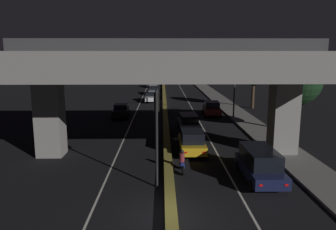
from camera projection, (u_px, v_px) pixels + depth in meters
ground_plane at (171, 217)px, 14.74m from camera, size 200.00×200.00×0.00m
lane_line_left_inner at (140, 103)px, 49.08m from camera, size 0.12×126.00×0.00m
lane_line_right_inner at (189, 103)px, 49.21m from camera, size 0.12×126.00×0.00m
median_divider at (165, 102)px, 49.12m from camera, size 0.55×126.00×0.32m
sidewalk_right at (233, 110)px, 42.41m from camera, size 2.82×126.00×0.16m
elevated_overpass at (167, 68)px, 22.79m from camera, size 22.21×11.58×8.28m
traffic_light_left_of_median at (157, 122)px, 17.47m from camera, size 0.30×0.49×5.38m
street_lamp at (232, 80)px, 36.44m from camera, size 2.00×0.32×7.28m
car_dark_blue_lead at (260, 164)px, 19.00m from camera, size 2.04×4.81×1.84m
car_taxi_yellow_second at (192, 140)px, 24.35m from camera, size 1.96×4.36×1.69m
car_dark_green_third at (189, 122)px, 31.16m from camera, size 2.07×4.63×1.61m
car_dark_red_fourth at (212, 108)px, 39.04m from camera, size 2.12×4.04×1.68m
car_black_lead_oncoming at (121, 111)px, 37.76m from camera, size 1.97×4.32×1.56m
car_white_second_oncoming at (151, 97)px, 50.47m from camera, size 2.06×4.73×1.36m
car_grey_third_oncoming at (153, 90)px, 59.42m from camera, size 1.91×4.83×1.40m
car_grey_fourth_oncoming at (154, 83)px, 72.03m from camera, size 1.98×4.13×1.66m
motorcycle_blue_filtering_near at (182, 162)px, 20.26m from camera, size 0.34×1.75×1.44m
pedestrian_on_sidewalk at (276, 136)px, 25.64m from camera, size 0.34×0.34×1.57m
roadside_tree_kerbside_near at (297, 81)px, 29.78m from camera, size 4.53×4.53×7.10m
roadside_tree_kerbside_mid at (254, 74)px, 43.51m from camera, size 3.32×3.32×6.39m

